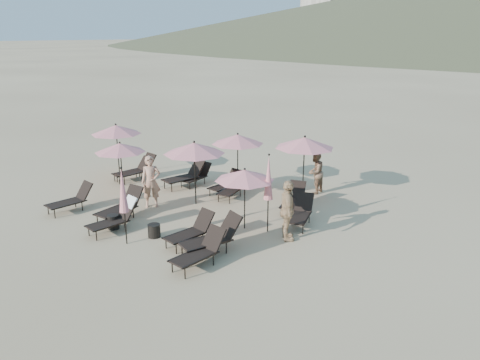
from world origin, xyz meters
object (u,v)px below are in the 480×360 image
Objects in this scene: lounger_1 at (121,206)px; lounger_3 at (191,230)px; umbrella_open_4 at (305,143)px; beachgoer_a at (151,182)px; lounger_7 at (185,175)px; lounger_6 at (133,170)px; lounger_13 at (137,169)px; beachgoer_c at (287,211)px; umbrella_closed_1 at (269,178)px; side_table_1 at (154,231)px; lounger_2 at (116,217)px; lounger_11 at (301,212)px; lounger_5 at (200,251)px; lounger_9 at (232,187)px; lounger_12 at (197,175)px; lounger_4 at (213,236)px; lounger_8 at (226,183)px; umbrella_open_3 at (238,139)px; lounger_0 at (71,199)px; beachgoer_b at (315,172)px; umbrella_closed_0 at (123,191)px; umbrella_open_2 at (245,175)px; side_table_0 at (113,222)px; umbrella_open_0 at (120,148)px; lounger_10 at (294,199)px; umbrella_open_1 at (194,148)px; umbrella_open_5 at (116,130)px.

lounger_3 is at bearing -3.21° from lounger_1.
beachgoer_a is at bearing -131.36° from umbrella_open_4.
lounger_6 is at bearing -150.62° from lounger_7.
beachgoer_c reaches higher than lounger_13.
lounger_13 reaches higher than lounger_3.
umbrella_closed_1 is 3.93m from side_table_1.
lounger_2 is 1.01× the size of lounger_11.
lounger_9 is at bearing 124.68° from lounger_5.
lounger_3 is 3.79m from lounger_11.
umbrella_closed_1 reaches higher than lounger_12.
lounger_2 is 0.71× the size of umbrella_open_4.
lounger_11 is (8.32, 0.10, -0.01)m from lounger_6.
lounger_4 is 0.76× the size of umbrella_closed_1.
umbrella_open_3 is at bearing 100.97° from lounger_8.
beachgoer_b is at bearing 56.70° from lounger_0.
lounger_7 is 0.79× the size of umbrella_closed_0.
umbrella_open_2 is 4.56m from side_table_0.
lounger_2 is at bearing -139.62° from umbrella_open_2.
lounger_7 reaches higher than lounger_9.
umbrella_open_3 reaches higher than umbrella_open_2.
umbrella_open_0 is 1.11× the size of beachgoer_c.
lounger_13 is at bearing 136.61° from umbrella_closed_0.
umbrella_closed_0 reaches higher than lounger_12.
umbrella_open_3 is at bearing 141.18° from lounger_4.
umbrella_open_4 reaches higher than lounger_7.
lounger_12 is 2.39m from umbrella_open_3.
side_table_0 is at bearing -144.28° from lounger_10.
lounger_0 is at bearing -107.06° from lounger_12.
lounger_1 reaches higher than lounger_3.
beachgoer_b is at bearing 23.34° from umbrella_open_3.
lounger_1 is at bearing -153.61° from umbrella_open_2.
umbrella_open_3 is at bearing 130.88° from umbrella_open_2.
beachgoer_b is at bearing 41.40° from lounger_7.
umbrella_open_3 is at bearing 69.20° from lounger_0.
lounger_10 is 4.01m from umbrella_open_1.
lounger_0 is 1.14× the size of lounger_12.
lounger_12 is 3.39m from umbrella_open_0.
lounger_2 is 1.01× the size of lounger_5.
umbrella_open_2 reaches higher than lounger_12.
lounger_6 is at bearing 42.17° from beachgoer_c.
umbrella_open_0 is at bearing -178.43° from umbrella_open_2.
lounger_3 reaches higher than side_table_0.
lounger_10 is 5.17m from side_table_1.
lounger_11 is (0.89, -1.01, -0.00)m from lounger_10.
umbrella_open_0 reaches higher than beachgoer_c.
umbrella_open_5 is (-8.45, 3.33, 1.58)m from lounger_4.
umbrella_open_3 reaches higher than lounger_1.
lounger_4 is (0.90, -0.04, 0.06)m from lounger_3.
side_table_1 is at bearing -96.62° from lounger_9.
lounger_1 is at bearing -65.96° from lounger_7.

